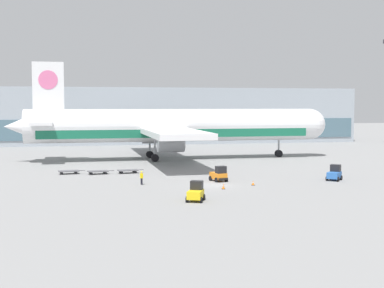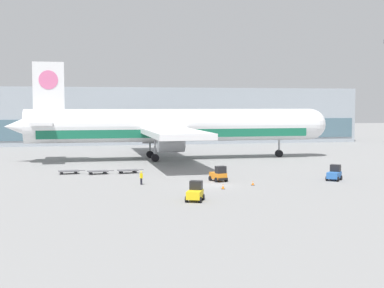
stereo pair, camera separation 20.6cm
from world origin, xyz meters
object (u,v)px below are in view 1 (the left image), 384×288
baggage_tug_far (335,174)px  baggage_dolly_second (98,171)px  airplane_main (171,127)px  ground_crew_near (142,177)px  baggage_dolly_third (128,170)px  baggage_dolly_lead (69,171)px  traffic_cone_far (223,186)px  traffic_cone_near (253,183)px  baggage_tug_foreground (219,174)px  baggage_tug_mid (196,192)px

baggage_tug_far → baggage_dolly_second: bearing=108.5°
airplane_main → ground_crew_near: airplane_main is taller
ground_crew_near → baggage_dolly_third: bearing=-24.5°
baggage_dolly_lead → traffic_cone_far: (17.94, -17.48, -0.07)m
baggage_tug_far → baggage_dolly_lead: size_ratio=0.74×
baggage_dolly_third → traffic_cone_near: traffic_cone_near is taller
baggage_tug_foreground → baggage_tug_mid: same height
baggage_tug_foreground → baggage_dolly_third: size_ratio=0.72×
baggage_dolly_lead → baggage_dolly_second: bearing=-21.6°
baggage_tug_mid → baggage_dolly_second: baggage_tug_mid is taller
baggage_dolly_second → ground_crew_near: (4.95, -11.20, 0.59)m
baggage_tug_foreground → baggage_dolly_second: size_ratio=0.72×
baggage_dolly_lead → airplane_main: bearing=37.5°
baggage_dolly_lead → ground_crew_near: size_ratio=2.25×
baggage_tug_foreground → baggage_dolly_third: bearing=-149.2°
baggage_dolly_third → ground_crew_near: bearing=-93.6°
baggage_tug_foreground → baggage_tug_far: same height
ground_crew_near → traffic_cone_near: (13.24, -3.12, -0.71)m
traffic_cone_far → baggage_tug_foreground: bearing=80.4°
airplane_main → baggage_tug_mid: 42.16m
traffic_cone_near → baggage_tug_foreground: bearing=128.5°
baggage_tug_foreground → traffic_cone_near: baggage_tug_foreground is taller
baggage_tug_foreground → baggage_dolly_third: (-10.74, 10.48, -0.49)m
ground_crew_near → traffic_cone_near: bearing=-131.4°
airplane_main → baggage_dolly_lead: 25.14m
airplane_main → traffic_cone_near: airplane_main is taller
baggage_tug_far → airplane_main: bearing=69.2°
baggage_dolly_lead → traffic_cone_far: 25.05m
airplane_main → baggage_dolly_third: airplane_main is taller
baggage_tug_mid → baggage_dolly_third: (-4.97, 23.54, -0.49)m
baggage_tug_mid → traffic_cone_near: size_ratio=5.04×
baggage_dolly_third → baggage_tug_mid: bearing=-85.4°
airplane_main → baggage_tug_far: size_ratio=20.93×
baggage_tug_foreground → baggage_tug_mid: size_ratio=0.98×
airplane_main → baggage_tug_far: 35.14m
traffic_cone_near → airplane_main: bearing=98.4°
baggage_dolly_lead → baggage_dolly_third: size_ratio=1.00×
airplane_main → baggage_dolly_third: bearing=-117.8°
baggage_dolly_third → traffic_cone_far: bearing=-67.1°
traffic_cone_far → baggage_dolly_third: bearing=120.2°
baggage_tug_foreground → ground_crew_near: bearing=-99.5°
baggage_dolly_third → ground_crew_near: size_ratio=2.25×
baggage_tug_foreground → baggage_dolly_second: baggage_tug_foreground is taller
baggage_tug_far → traffic_cone_far: 16.49m
baggage_tug_mid → traffic_cone_far: 8.35m
baggage_tug_foreground → traffic_cone_far: (-1.05, -6.19, -0.56)m
airplane_main → ground_crew_near: size_ratio=34.68×
airplane_main → baggage_dolly_lead: size_ratio=15.40×
baggage_dolly_lead → ground_crew_near: ground_crew_near is taller
baggage_tug_foreground → baggage_tug_far: size_ratio=0.98×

